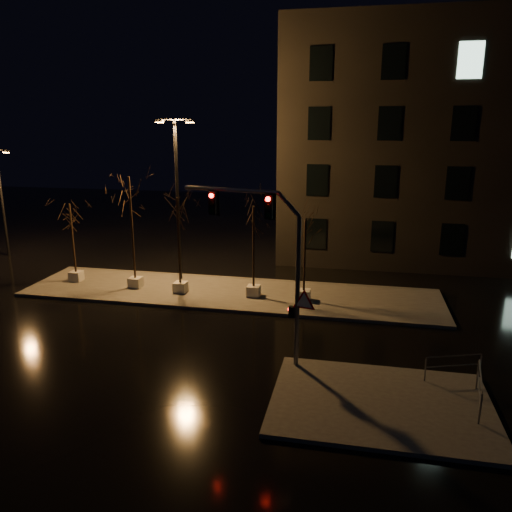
# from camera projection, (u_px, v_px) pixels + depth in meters

# --- Properties ---
(ground) EXTENTS (90.00, 90.00, 0.00)m
(ground) POSITION_uv_depth(u_px,v_px,m) (193.00, 341.00, 20.87)
(ground) COLOR black
(ground) RESTS_ON ground
(median) EXTENTS (22.00, 5.00, 0.15)m
(median) POSITION_uv_depth(u_px,v_px,m) (229.00, 293.00, 26.53)
(median) COLOR #4B4943
(median) RESTS_ON ground
(sidewalk_corner) EXTENTS (7.00, 5.00, 0.15)m
(sidewalk_corner) POSITION_uv_depth(u_px,v_px,m) (380.00, 403.00, 16.08)
(sidewalk_corner) COLOR #4B4943
(sidewalk_corner) RESTS_ON ground
(building) EXTENTS (25.00, 12.00, 15.00)m
(building) POSITION_uv_depth(u_px,v_px,m) (476.00, 144.00, 33.26)
(building) COLOR black
(building) RESTS_ON ground
(tree_0) EXTENTS (1.80, 1.80, 4.54)m
(tree_0) POSITION_uv_depth(u_px,v_px,m) (71.00, 221.00, 27.47)
(tree_0) COLOR beige
(tree_0) RESTS_ON median
(tree_1) EXTENTS (1.80, 1.80, 6.16)m
(tree_1) POSITION_uv_depth(u_px,v_px,m) (130.00, 202.00, 26.03)
(tree_1) COLOR beige
(tree_1) RESTS_ON median
(tree_2) EXTENTS (1.80, 1.80, 5.18)m
(tree_2) POSITION_uv_depth(u_px,v_px,m) (178.00, 219.00, 25.42)
(tree_2) COLOR beige
(tree_2) RESTS_ON median
(tree_3) EXTENTS (1.80, 1.80, 4.84)m
(tree_3) POSITION_uv_depth(u_px,v_px,m) (253.00, 226.00, 24.92)
(tree_3) COLOR beige
(tree_3) RESTS_ON median
(tree_4) EXTENTS (1.80, 1.80, 4.23)m
(tree_4) POSITION_uv_depth(u_px,v_px,m) (305.00, 238.00, 24.40)
(tree_4) COLOR beige
(tree_4) RESTS_ON median
(traffic_signal_mast) EXTENTS (5.15, 1.20, 6.42)m
(traffic_signal_mast) POSITION_uv_depth(u_px,v_px,m) (271.00, 252.00, 17.85)
(traffic_signal_mast) COLOR #57595F
(traffic_signal_mast) RESTS_ON sidewalk_corner
(streetlight_main) EXTENTS (2.23, 0.42, 8.92)m
(streetlight_main) POSITION_uv_depth(u_px,v_px,m) (177.00, 189.00, 27.43)
(streetlight_main) COLOR black
(streetlight_main) RESTS_ON median
(streetlight_far) EXTENTS (1.38, 0.62, 7.21)m
(streetlight_far) POSITION_uv_depth(u_px,v_px,m) (3.00, 198.00, 33.34)
(streetlight_far) COLOR black
(streetlight_far) RESTS_ON ground
(guard_rail_a) EXTENTS (1.97, 0.71, 0.90)m
(guard_rail_a) POSITION_uv_depth(u_px,v_px,m) (454.00, 364.00, 17.32)
(guard_rail_a) COLOR #57595F
(guard_rail_a) RESTS_ON sidewalk_corner
(guard_rail_b) EXTENTS (0.43, 2.24, 1.08)m
(guard_rail_b) POSITION_uv_depth(u_px,v_px,m) (480.00, 385.00, 15.68)
(guard_rail_b) COLOR #57595F
(guard_rail_b) RESTS_ON sidewalk_corner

